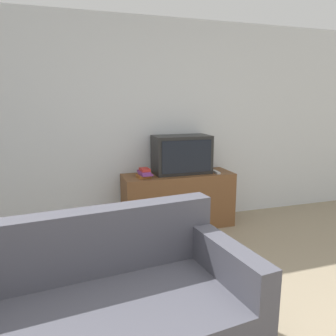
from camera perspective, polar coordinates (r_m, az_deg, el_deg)
name	(u,v)px	position (r m, az deg, el deg)	size (l,w,h in m)	color
wall_back	(132,125)	(4.17, -6.33, 7.45)	(9.00, 0.06, 2.60)	silver
tv_stand	(178,200)	(4.21, 1.79, -5.65)	(1.40, 0.47, 0.70)	brown
television	(182,154)	(4.14, 2.39, 2.39)	(0.71, 0.38, 0.48)	black
couch	(82,331)	(2.14, -14.75, -25.74)	(2.06, 1.11, 0.91)	#474751
book_stack	(144,173)	(3.92, -4.15, -0.93)	(0.18, 0.23, 0.11)	#995623
remote_on_stand	(216,172)	(4.22, 8.38, -0.69)	(0.06, 0.18, 0.02)	#B7B7B7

